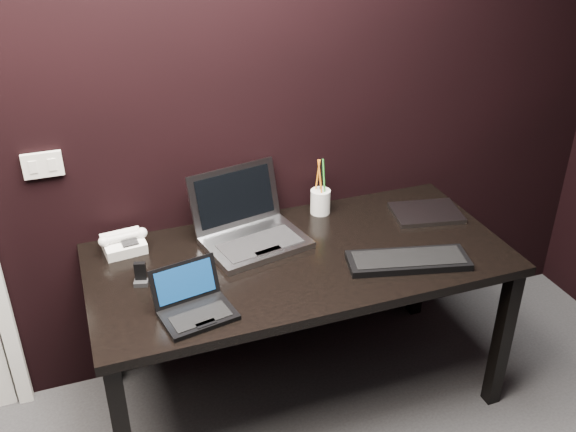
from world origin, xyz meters
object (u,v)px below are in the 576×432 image
object	(u,v)px
closed_laptop	(426,213)
mobile_phone	(141,276)
ext_keyboard	(408,260)
silver_laptop	(250,230)
netbook	(194,306)
desk	(300,271)
desk_phone	(124,243)
pen_cup	(320,200)

from	to	relation	value
closed_laptop	mobile_phone	xyz separation A→B (m)	(-1.30, -0.11, 0.02)
ext_keyboard	silver_laptop	bearing A→B (deg)	144.67
netbook	ext_keyboard	bearing A→B (deg)	1.70
mobile_phone	desk	bearing A→B (deg)	-1.65
desk	mobile_phone	xyz separation A→B (m)	(-0.64, 0.02, 0.11)
netbook	closed_laptop	distance (m)	1.20
ext_keyboard	desk_phone	world-z (taller)	desk_phone
pen_cup	desk	bearing A→B (deg)	-124.90
silver_laptop	netbook	bearing A→B (deg)	-128.96
pen_cup	netbook	bearing A→B (deg)	-142.52
netbook	pen_cup	size ratio (longest dim) A/B	1.08
desk	closed_laptop	bearing A→B (deg)	10.68
desk	netbook	size ratio (longest dim) A/B	5.93
silver_laptop	pen_cup	size ratio (longest dim) A/B	1.78
mobile_phone	pen_cup	xyz separation A→B (m)	(0.85, 0.29, 0.03)
desk	closed_laptop	size ratio (longest dim) A/B	5.04
closed_laptop	mobile_phone	size ratio (longest dim) A/B	3.74
desk	desk_phone	bearing A→B (deg)	157.32
netbook	pen_cup	bearing A→B (deg)	37.48
mobile_phone	pen_cup	bearing A→B (deg)	18.81
silver_laptop	desk_phone	xyz separation A→B (m)	(-0.51, 0.10, -0.02)
silver_laptop	mobile_phone	xyz separation A→B (m)	(-0.48, -0.16, -0.02)
silver_laptop	closed_laptop	xyz separation A→B (m)	(0.82, -0.05, -0.04)
netbook	pen_cup	xyz separation A→B (m)	(0.70, 0.54, 0.03)
closed_laptop	desk_phone	size ratio (longest dim) A/B	1.66
desk	desk_phone	size ratio (longest dim) A/B	8.35
desk	ext_keyboard	distance (m)	0.44
desk	closed_laptop	xyz separation A→B (m)	(0.66, 0.12, 0.09)
ext_keyboard	pen_cup	world-z (taller)	pen_cup
desk	ext_keyboard	xyz separation A→B (m)	(0.38, -0.20, 0.09)
silver_laptop	pen_cup	xyz separation A→B (m)	(0.37, 0.13, 0.01)
ext_keyboard	closed_laptop	xyz separation A→B (m)	(0.28, 0.33, -0.00)
silver_laptop	mobile_phone	bearing A→B (deg)	-161.56
desk	desk_phone	distance (m)	0.73
netbook	desk	bearing A→B (deg)	25.25
silver_laptop	closed_laptop	bearing A→B (deg)	-3.82
pen_cup	closed_laptop	bearing A→B (deg)	-22.56
ext_keyboard	netbook	bearing A→B (deg)	-178.30
mobile_phone	pen_cup	size ratio (longest dim) A/B	0.34
closed_laptop	mobile_phone	world-z (taller)	mobile_phone
desk_phone	netbook	bearing A→B (deg)	-70.36
desk_phone	mobile_phone	world-z (taller)	same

